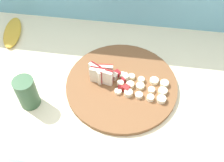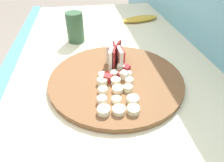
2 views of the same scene
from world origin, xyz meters
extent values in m
cube|color=beige|center=(0.00, 0.00, 0.45)|extent=(1.43, 0.66, 0.90)
cube|color=#6BADC6|center=(0.00, 0.35, 0.74)|extent=(2.40, 0.04, 1.47)
cylinder|color=brown|center=(0.03, 0.01, 0.91)|extent=(0.37, 0.37, 0.02)
cube|color=maroon|center=(-0.05, 0.01, 0.94)|extent=(0.04, 0.03, 0.06)
cube|color=beige|center=(-0.06, 0.01, 0.94)|extent=(0.04, 0.04, 0.06)
cube|color=maroon|center=(-0.06, 0.03, 0.94)|extent=(0.04, 0.03, 0.06)
cube|color=beige|center=(-0.06, 0.02, 0.94)|extent=(0.04, 0.03, 0.06)
cube|color=maroon|center=(-0.05, 0.01, 0.94)|extent=(0.05, 0.01, 0.06)
cube|color=#EFE5CC|center=(-0.05, 0.01, 0.94)|extent=(0.05, 0.02, 0.06)
cube|color=#A32323|center=(-0.02, 0.01, 0.94)|extent=(0.05, 0.01, 0.06)
cube|color=white|center=(-0.03, 0.00, 0.94)|extent=(0.05, 0.02, 0.06)
cube|color=#B22D23|center=(-0.03, 0.03, 0.94)|extent=(0.05, 0.01, 0.06)
cube|color=beige|center=(-0.03, 0.03, 0.94)|extent=(0.05, 0.01, 0.06)
cube|color=maroon|center=(0.03, 0.02, 0.92)|extent=(0.02, 0.02, 0.01)
cube|color=beige|center=(0.00, 0.03, 0.92)|extent=(0.03, 0.03, 0.02)
cube|color=#A32323|center=(0.05, -0.02, 0.92)|extent=(0.03, 0.03, 0.02)
cube|color=maroon|center=(0.01, 0.04, 0.92)|extent=(0.03, 0.03, 0.02)
cube|color=beige|center=(0.04, 0.03, 0.92)|extent=(0.03, 0.03, 0.02)
cube|color=#A32323|center=(0.03, -0.02, 0.92)|extent=(0.02, 0.02, 0.01)
cube|color=maroon|center=(-0.01, 0.04, 0.92)|extent=(0.02, 0.02, 0.02)
cylinder|color=white|center=(0.02, -0.03, 0.92)|extent=(0.02, 0.02, 0.01)
cylinder|color=#F4EAC6|center=(0.05, -0.03, 0.92)|extent=(0.03, 0.03, 0.02)
cylinder|color=#F4EAC6|center=(0.09, -0.04, 0.92)|extent=(0.02, 0.02, 0.01)
cylinder|color=white|center=(0.12, -0.04, 0.92)|extent=(0.02, 0.02, 0.01)
cylinder|color=#F4EAC6|center=(0.16, -0.04, 0.92)|extent=(0.03, 0.03, 0.01)
cylinder|color=beige|center=(0.02, 0.00, 0.92)|extent=(0.02, 0.02, 0.01)
cylinder|color=beige|center=(0.06, 0.00, 0.92)|extent=(0.03, 0.03, 0.01)
cylinder|color=beige|center=(0.09, 0.00, 0.92)|extent=(0.03, 0.03, 0.01)
cylinder|color=white|center=(0.13, -0.01, 0.92)|extent=(0.02, 0.02, 0.01)
cylinder|color=beige|center=(0.16, -0.01, 0.92)|extent=(0.03, 0.03, 0.01)
cylinder|color=#F4EAC6|center=(0.03, 0.04, 0.92)|extent=(0.02, 0.02, 0.01)
cylinder|color=#F4EAC6|center=(0.06, 0.04, 0.92)|extent=(0.02, 0.02, 0.01)
cylinder|color=beige|center=(0.09, 0.03, 0.92)|extent=(0.02, 0.02, 0.01)
cylinder|color=#F4EAC6|center=(0.13, 0.03, 0.92)|extent=(0.03, 0.03, 0.01)
cylinder|color=beige|center=(0.17, 0.02, 0.92)|extent=(0.03, 0.03, 0.01)
ellipsoid|color=gold|center=(-0.43, 0.20, 0.91)|extent=(0.10, 0.19, 0.02)
cylinder|color=#335638|center=(-0.25, -0.10, 0.95)|extent=(0.06, 0.06, 0.11)
camera|label=1|loc=(0.07, -0.54, 1.62)|focal=43.56mm
camera|label=2|loc=(0.47, -0.07, 1.23)|focal=31.72mm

